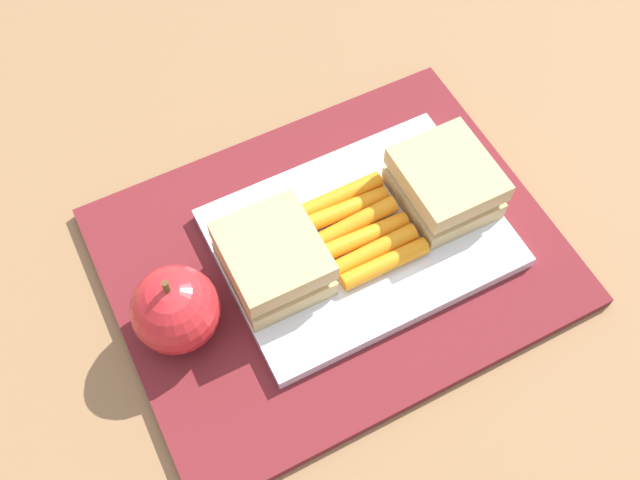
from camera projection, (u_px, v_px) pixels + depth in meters
ground_plane at (333, 259)px, 0.61m from camera, size 2.40×2.40×0.00m
lunchbag_mat at (333, 256)px, 0.61m from camera, size 0.36×0.28×0.01m
food_tray at (360, 238)px, 0.60m from camera, size 0.23×0.17×0.01m
sandwich_half_left at (445, 183)px, 0.60m from camera, size 0.07×0.08×0.04m
sandwich_half_right at (273, 259)px, 0.56m from camera, size 0.07×0.08×0.04m
carrot_sticks_bundle at (361, 229)px, 0.59m from camera, size 0.08×0.09×0.02m
apple at (176, 310)px, 0.54m from camera, size 0.07×0.07×0.08m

